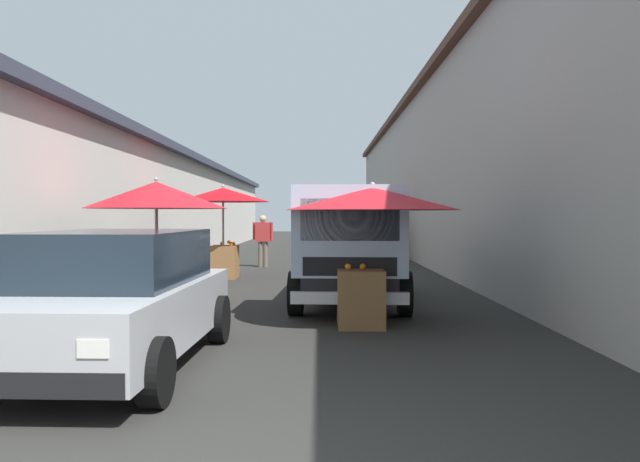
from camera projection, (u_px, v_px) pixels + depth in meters
ground at (296, 275)px, 16.70m from camera, size 90.00×90.00×0.00m
building_left_whitewash at (57, 206)px, 18.89m from camera, size 49.80×7.50×3.81m
building_right_concrete at (542, 170)px, 18.88m from camera, size 49.80×7.50×5.96m
fruit_stall_near_right at (158, 209)px, 10.70m from camera, size 2.46×2.46×2.28m
fruit_stall_near_left at (370, 216)px, 9.17m from camera, size 2.60×2.60×2.12m
fruit_stall_mid_lane at (367, 212)px, 22.37m from camera, size 2.34×2.34×2.26m
fruit_stall_far_right at (223, 207)px, 15.88m from camera, size 2.40×2.40×2.40m
hatchback_car at (114, 298)px, 6.59m from camera, size 3.97×2.04×1.45m
delivery_truck at (350, 249)px, 10.60m from camera, size 5.01×2.18×2.08m
vendor_by_crates at (263, 237)px, 19.28m from camera, size 0.25×0.64×1.62m
parked_scooter at (193, 258)px, 17.00m from camera, size 1.67×0.55×1.14m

